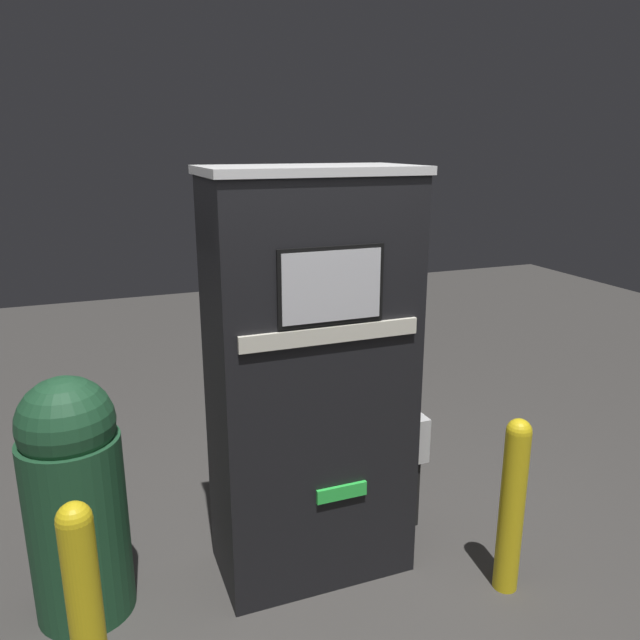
{
  "coord_description": "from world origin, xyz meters",
  "views": [
    {
      "loc": [
        -1.03,
        -2.51,
        2.24
      ],
      "look_at": [
        0.0,
        0.13,
        1.43
      ],
      "focal_mm": 35.0,
      "sensor_mm": 36.0,
      "label": 1
    }
  ],
  "objects_px": {
    "safety_bollard": "(512,502)",
    "trash_bin": "(75,497)",
    "safety_bollard_far": "(85,612)",
    "gas_pump": "(311,381)"
  },
  "relations": [
    {
      "from": "safety_bollard",
      "to": "gas_pump",
      "type": "bearing_deg",
      "value": 147.41
    },
    {
      "from": "safety_bollard_far",
      "to": "safety_bollard",
      "type": "bearing_deg",
      "value": 1.57
    },
    {
      "from": "safety_bollard",
      "to": "trash_bin",
      "type": "distance_m",
      "value": 2.14
    },
    {
      "from": "gas_pump",
      "to": "trash_bin",
      "type": "bearing_deg",
      "value": 176.45
    },
    {
      "from": "gas_pump",
      "to": "safety_bollard_far",
      "type": "relative_size",
      "value": 2.16
    },
    {
      "from": "safety_bollard",
      "to": "trash_bin",
      "type": "xyz_separation_m",
      "value": [
        -2.04,
        0.63,
        0.13
      ]
    },
    {
      "from": "gas_pump",
      "to": "safety_bollard_far",
      "type": "height_order",
      "value": "gas_pump"
    },
    {
      "from": "safety_bollard",
      "to": "safety_bollard_far",
      "type": "height_order",
      "value": "safety_bollard_far"
    },
    {
      "from": "gas_pump",
      "to": "safety_bollard",
      "type": "xyz_separation_m",
      "value": [
        0.87,
        -0.56,
        -0.57
      ]
    },
    {
      "from": "gas_pump",
      "to": "trash_bin",
      "type": "height_order",
      "value": "gas_pump"
    }
  ]
}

